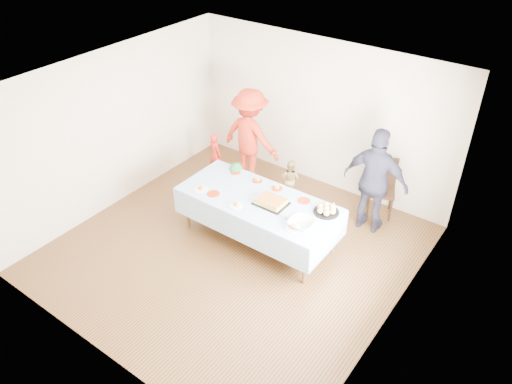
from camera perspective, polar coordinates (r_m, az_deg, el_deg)
ground at (r=7.86m, az=-2.41°, el=-6.55°), size 5.00×5.00×0.00m
room_walls at (r=6.82m, az=-2.38°, el=4.65°), size 5.04×5.04×2.72m
party_table at (r=7.62m, az=0.24°, el=-1.13°), size 2.50×1.10×0.78m
birthday_cake at (r=7.46m, az=1.74°, el=-1.11°), size 0.48×0.37×0.09m
rolls_tray at (r=7.35m, az=8.04°, el=-2.03°), size 0.38×0.38×0.11m
punch_bowl at (r=7.05m, az=5.20°, el=-3.60°), size 0.36×0.36×0.09m
party_hat at (r=7.40m, az=8.84°, el=-1.58°), size 0.09×0.09×0.15m
fork_pile at (r=7.18m, az=3.76°, el=-2.82°), size 0.24×0.18×0.07m
plate_red_far_a at (r=8.23m, az=-2.37°, el=2.30°), size 0.17×0.17×0.01m
plate_red_far_b at (r=8.00m, az=0.16°, el=1.31°), size 0.16×0.16×0.01m
plate_red_far_c at (r=7.82m, az=2.39°, el=0.41°), size 0.18×0.18×0.01m
plate_red_far_d at (r=7.57m, az=5.50°, el=-1.00°), size 0.19×0.19×0.01m
plate_red_near at (r=7.72m, az=-4.89°, el=-0.20°), size 0.20×0.20×0.01m
plate_white_left at (r=7.84m, az=-6.32°, el=0.31°), size 0.23×0.23×0.01m
plate_white_mid at (r=7.44m, az=-2.31°, el=-1.58°), size 0.20×0.20×0.01m
plate_white_right at (r=7.02m, az=4.23°, el=-4.12°), size 0.23×0.23×0.01m
dining_chair at (r=8.61m, az=14.24°, el=0.93°), size 0.57×0.57×1.00m
toddler_left at (r=9.49m, az=-4.67°, el=4.33°), size 0.35×0.28×0.85m
toddler_mid at (r=8.49m, az=-2.28°, el=0.66°), size 0.47×0.34×0.89m
toddler_right at (r=8.83m, az=3.93°, el=1.50°), size 0.37×0.30×0.75m
adult_left at (r=9.09m, az=-0.66°, el=6.40°), size 1.16×0.67×1.79m
adult_right at (r=7.99m, az=13.47°, el=1.17°), size 1.07×0.48×1.80m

